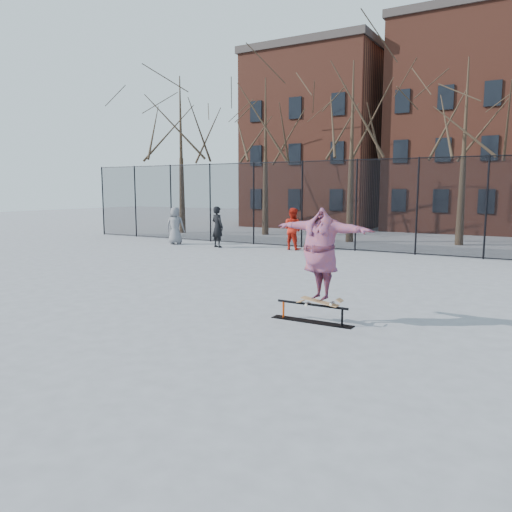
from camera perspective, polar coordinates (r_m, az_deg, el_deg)
The scene contains 10 objects.
ground at distance 10.33m, azimuth -5.55°, elevation -7.62°, with size 100.00×100.00×0.00m, color slate.
skate_rail at distance 10.38m, azimuth 6.40°, elevation -6.69°, with size 1.77×0.27×0.39m.
skateboard at distance 10.25m, azimuth 7.31°, elevation -5.24°, with size 0.84×0.20×0.10m, color olive, non-canonical shape.
skater at distance 10.08m, azimuth 7.40°, elevation 0.14°, with size 2.26×0.62×1.84m, color #58337F.
bystander_grey at distance 24.88m, azimuth -9.21°, elevation 3.45°, with size 0.90×0.58×1.84m, color slate.
bystander_black at distance 23.32m, azimuth -4.42°, elevation 3.33°, with size 0.70×0.46×1.91m, color black.
bystander_red at distance 22.42m, azimuth 4.20°, elevation 3.11°, with size 0.91×0.71×1.87m, color #B51C10.
fence at distance 21.88m, azimuth 14.82°, elevation 5.70°, with size 34.03×0.07×4.00m.
tree_row at distance 26.35m, azimuth 17.27°, elevation 17.49°, with size 33.66×7.46×10.67m.
rowhouses at distance 34.61m, azimuth 22.22°, elevation 12.68°, with size 29.00×7.00×13.00m.
Camera 1 is at (5.87, -8.06, 2.72)m, focal length 35.00 mm.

